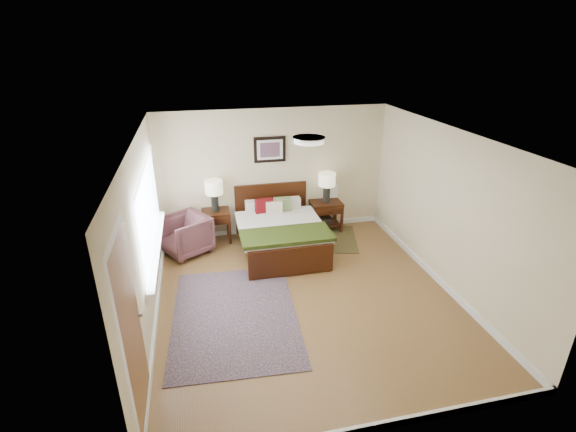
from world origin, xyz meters
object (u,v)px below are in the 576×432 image
at_px(nightstand_right, 326,213).
at_px(armchair, 185,235).
at_px(nightstand_left, 216,217).
at_px(rug_persian, 235,315).
at_px(lamp_right, 327,182).
at_px(bed, 280,228).
at_px(lamp_left, 214,190).

distance_m(nightstand_right, armchair, 2.85).
height_order(nightstand_right, armchair, armchair).
bearing_deg(nightstand_left, rug_persian, -88.33).
relative_size(nightstand_left, lamp_right, 1.03).
xyz_separation_m(bed, nightstand_right, (1.11, 0.68, -0.09)).
height_order(bed, lamp_left, lamp_left).
relative_size(nightstand_right, armchair, 0.78).
distance_m(bed, nightstand_left, 1.31).
distance_m(bed, lamp_right, 1.43).
xyz_separation_m(nightstand_left, rug_persian, (0.07, -2.50, -0.50)).
height_order(nightstand_left, rug_persian, nightstand_left).
xyz_separation_m(nightstand_left, nightstand_right, (2.23, 0.01, -0.12)).
xyz_separation_m(bed, rug_persian, (-1.05, -1.82, -0.46)).
xyz_separation_m(armchair, rug_persian, (0.67, -2.13, -0.36)).
bearing_deg(rug_persian, armchair, 111.12).
bearing_deg(armchair, nightstand_right, 66.82).
bearing_deg(bed, nightstand_left, 148.92).
bearing_deg(rug_persian, nightstand_left, 95.31).
relative_size(bed, lamp_right, 3.09).
distance_m(nightstand_right, lamp_left, 2.33).
bearing_deg(nightstand_left, lamp_right, 0.55).
height_order(bed, lamp_right, lamp_right).
distance_m(bed, lamp_left, 1.44).
height_order(armchair, rug_persian, armchair).
xyz_separation_m(nightstand_left, armchair, (-0.60, -0.37, -0.14)).
relative_size(nightstand_left, rug_persian, 0.25).
height_order(nightstand_left, armchair, armchair).
relative_size(lamp_right, rug_persian, 0.24).
distance_m(nightstand_left, nightstand_right, 2.23).
relative_size(bed, lamp_left, 3.09).
height_order(bed, rug_persian, bed).
relative_size(lamp_left, lamp_right, 1.00).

